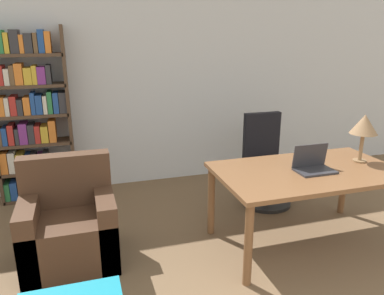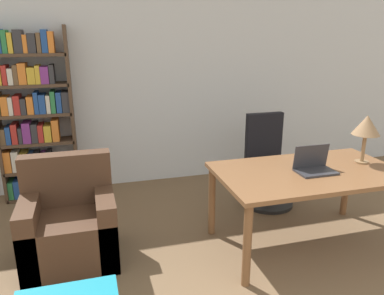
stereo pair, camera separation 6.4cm
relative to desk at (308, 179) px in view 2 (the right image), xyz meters
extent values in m
cube|color=silver|center=(-0.74, 2.07, 0.68)|extent=(8.00, 0.06, 2.70)
cube|color=brown|center=(0.00, 0.00, 0.07)|extent=(1.69, 0.98, 0.04)
cylinder|color=brown|center=(-0.79, -0.43, -0.31)|extent=(0.07, 0.07, 0.71)
cylinder|color=brown|center=(-0.79, 0.43, -0.31)|extent=(0.07, 0.07, 0.71)
cylinder|color=brown|center=(0.79, 0.43, -0.31)|extent=(0.07, 0.07, 0.71)
cube|color=#2D2D33|center=(0.03, -0.07, 0.09)|extent=(0.35, 0.22, 0.02)
cube|color=#2D2D33|center=(0.03, 0.03, 0.21)|extent=(0.35, 0.03, 0.22)
cube|color=navy|center=(0.03, 0.03, 0.21)|extent=(0.31, 0.03, 0.19)
cylinder|color=olive|center=(0.62, 0.06, 0.09)|extent=(0.13, 0.13, 0.01)
cylinder|color=olive|center=(0.62, 0.06, 0.23)|extent=(0.04, 0.04, 0.27)
cone|color=#93704C|center=(0.62, 0.06, 0.46)|extent=(0.26, 0.26, 0.19)
cylinder|color=black|center=(0.08, 0.90, -0.65)|extent=(0.58, 0.58, 0.04)
cylinder|color=#262626|center=(0.08, 0.90, -0.46)|extent=(0.06, 0.06, 0.33)
cube|color=black|center=(0.08, 0.90, -0.25)|extent=(0.47, 0.47, 0.10)
cube|color=black|center=(0.08, 1.09, 0.10)|extent=(0.45, 0.08, 0.60)
cube|color=#472D1E|center=(-2.14, 0.32, -0.44)|extent=(0.79, 0.67, 0.45)
cube|color=#472D1E|center=(-2.14, 0.57, 0.02)|extent=(0.79, 0.16, 0.48)
cube|color=#472D1E|center=(-2.46, 0.32, -0.36)|extent=(0.16, 0.67, 0.62)
cube|color=#472D1E|center=(-1.83, 0.32, -0.36)|extent=(0.16, 0.67, 0.62)
cube|color=#4C3828|center=(-2.09, 1.88, 0.36)|extent=(0.04, 0.28, 2.06)
cube|color=#4C3828|center=(-2.51, 1.88, -0.65)|extent=(0.83, 0.28, 0.04)
cube|color=#2D7F47|center=(-2.88, 1.88, -0.53)|extent=(0.06, 0.24, 0.21)
cube|color=#234C99|center=(-2.80, 1.88, -0.52)|extent=(0.08, 0.24, 0.22)
cube|color=#234C99|center=(-2.71, 1.88, -0.52)|extent=(0.08, 0.24, 0.22)
cube|color=silver|center=(-2.62, 1.88, -0.54)|extent=(0.08, 0.24, 0.18)
cube|color=brown|center=(-2.55, 1.88, -0.52)|extent=(0.05, 0.24, 0.23)
cube|color=#7F338C|center=(-2.48, 1.88, -0.50)|extent=(0.09, 0.24, 0.26)
cube|color=brown|center=(-2.40, 1.88, -0.54)|extent=(0.05, 0.24, 0.19)
cube|color=gold|center=(-2.33, 1.88, -0.54)|extent=(0.07, 0.24, 0.18)
cube|color=brown|center=(-2.26, 1.88, -0.53)|extent=(0.06, 0.24, 0.20)
cube|color=#333338|center=(-2.20, 1.88, -0.54)|extent=(0.07, 0.24, 0.19)
cube|color=#4C3828|center=(-2.51, 1.88, -0.31)|extent=(0.83, 0.28, 0.04)
cube|color=orange|center=(-2.87, 1.88, -0.16)|extent=(0.08, 0.24, 0.25)
cube|color=silver|center=(-2.78, 1.88, -0.17)|extent=(0.07, 0.24, 0.25)
cube|color=gold|center=(-2.69, 1.88, -0.18)|extent=(0.08, 0.24, 0.22)
cube|color=#234C99|center=(-2.62, 1.88, -0.19)|extent=(0.06, 0.24, 0.20)
cube|color=#333338|center=(-2.55, 1.88, -0.19)|extent=(0.06, 0.24, 0.21)
cube|color=#7F338C|center=(-2.48, 1.88, -0.20)|extent=(0.06, 0.24, 0.19)
cube|color=#333338|center=(-2.41, 1.88, -0.19)|extent=(0.06, 0.24, 0.21)
cube|color=#4C3828|center=(-2.51, 1.88, 0.03)|extent=(0.83, 0.28, 0.04)
cube|color=brown|center=(-2.88, 1.88, 0.15)|extent=(0.06, 0.24, 0.19)
cube|color=#234C99|center=(-2.82, 1.88, 0.16)|extent=(0.05, 0.24, 0.21)
cube|color=#B72D28|center=(-2.75, 1.88, 0.17)|extent=(0.06, 0.24, 0.23)
cube|color=#333338|center=(-2.69, 1.88, 0.15)|extent=(0.04, 0.24, 0.19)
cube|color=#7F338C|center=(-2.62, 1.88, 0.17)|extent=(0.09, 0.24, 0.24)
cube|color=#333338|center=(-2.53, 1.88, 0.16)|extent=(0.07, 0.24, 0.22)
cube|color=#B72D28|center=(-2.46, 1.88, 0.16)|extent=(0.06, 0.24, 0.21)
cube|color=gold|center=(-2.39, 1.88, 0.15)|extent=(0.08, 0.24, 0.20)
cube|color=orange|center=(-2.30, 1.88, 0.18)|extent=(0.08, 0.24, 0.26)
cube|color=#4C3828|center=(-2.51, 1.88, 0.38)|extent=(0.83, 0.28, 0.04)
cube|color=orange|center=(-2.81, 1.88, 0.50)|extent=(0.07, 0.24, 0.21)
cube|color=silver|center=(-2.75, 1.88, 0.50)|extent=(0.05, 0.24, 0.20)
cube|color=#B72D28|center=(-2.68, 1.88, 0.50)|extent=(0.07, 0.24, 0.22)
cube|color=#333338|center=(-2.61, 1.88, 0.49)|extent=(0.06, 0.24, 0.18)
cube|color=orange|center=(-2.54, 1.88, 0.50)|extent=(0.07, 0.24, 0.20)
cube|color=#234C99|center=(-2.47, 1.88, 0.52)|extent=(0.05, 0.24, 0.25)
cube|color=#234C99|center=(-2.41, 1.88, 0.50)|extent=(0.07, 0.24, 0.22)
cube|color=silver|center=(-2.35, 1.88, 0.50)|extent=(0.04, 0.24, 0.21)
cube|color=#2D7F47|center=(-2.29, 1.88, 0.52)|extent=(0.05, 0.24, 0.25)
cube|color=#234C99|center=(-2.23, 1.88, 0.51)|extent=(0.06, 0.24, 0.24)
cube|color=#333338|center=(-2.15, 1.88, 0.52)|extent=(0.09, 0.24, 0.24)
cube|color=#4C3828|center=(-2.51, 1.88, 0.72)|extent=(0.83, 0.28, 0.04)
cube|color=gold|center=(-2.83, 1.88, 0.84)|extent=(0.05, 0.24, 0.21)
cube|color=#B72D28|center=(-2.76, 1.88, 0.85)|extent=(0.05, 0.24, 0.22)
cube|color=silver|center=(-2.71, 1.88, 0.83)|extent=(0.05, 0.24, 0.18)
cube|color=brown|center=(-2.65, 1.88, 0.85)|extent=(0.05, 0.24, 0.22)
cube|color=orange|center=(-2.58, 1.88, 0.86)|extent=(0.08, 0.24, 0.23)
cube|color=gold|center=(-2.49, 1.88, 0.83)|extent=(0.08, 0.24, 0.19)
cube|color=gold|center=(-2.42, 1.88, 0.84)|extent=(0.05, 0.24, 0.21)
cube|color=#7F338C|center=(-2.35, 1.88, 0.83)|extent=(0.09, 0.24, 0.19)
cube|color=#333338|center=(-2.27, 1.88, 0.84)|extent=(0.05, 0.24, 0.21)
cube|color=#4C3828|center=(-2.51, 1.88, 1.06)|extent=(0.83, 0.28, 0.04)
cube|color=#2D7F47|center=(-2.72, 1.88, 1.20)|extent=(0.05, 0.24, 0.25)
cube|color=gold|center=(-2.66, 1.88, 1.19)|extent=(0.05, 0.24, 0.22)
cube|color=#333338|center=(-2.58, 1.88, 1.21)|extent=(0.09, 0.24, 0.25)
cube|color=orange|center=(-2.51, 1.88, 1.18)|extent=(0.05, 0.24, 0.20)
cube|color=#333338|center=(-2.45, 1.88, 1.19)|extent=(0.08, 0.24, 0.21)
cube|color=brown|center=(-2.37, 1.88, 1.19)|extent=(0.04, 0.24, 0.22)
cube|color=#234C99|center=(-2.31, 1.88, 1.21)|extent=(0.06, 0.24, 0.25)
cube|color=orange|center=(-2.24, 1.88, 1.20)|extent=(0.06, 0.24, 0.23)
camera|label=1|loc=(-1.97, -2.78, 1.28)|focal=35.00mm
camera|label=2|loc=(-1.91, -2.80, 1.28)|focal=35.00mm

